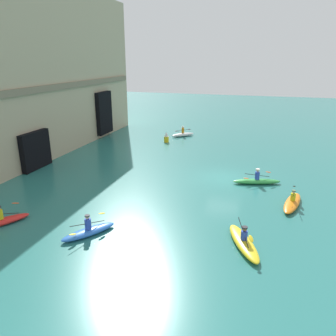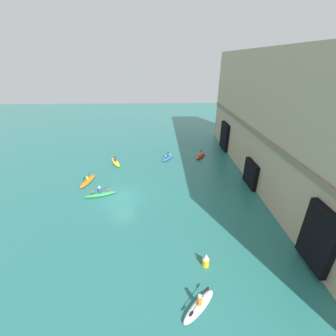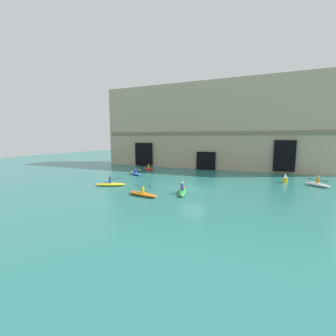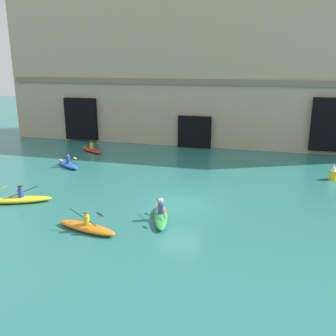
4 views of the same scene
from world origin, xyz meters
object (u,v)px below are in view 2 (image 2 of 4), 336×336
kayak_orange (88,181)px  marker_buoy (206,260)px  kayak_white (199,306)px  kayak_yellow (116,162)px  kayak_blue (168,158)px  kayak_red (201,156)px  kayak_green (100,194)px

kayak_orange → marker_buoy: marker_buoy is taller
kayak_white → marker_buoy: 3.38m
kayak_yellow → kayak_white: 23.78m
kayak_blue → kayak_yellow: (1.31, -7.86, -0.01)m
kayak_red → kayak_orange: size_ratio=0.82×
kayak_white → kayak_orange: bearing=-99.7°
kayak_yellow → kayak_white: bearing=177.6°
kayak_orange → kayak_blue: bearing=-43.5°
marker_buoy → kayak_red: bearing=171.4°
kayak_yellow → kayak_white: (22.05, 8.90, 0.04)m
kayak_yellow → kayak_green: (8.85, -0.20, 0.02)m
kayak_blue → kayak_green: size_ratio=0.82×
kayak_white → marker_buoy: bearing=-152.2°
kayak_blue → marker_buoy: bearing=39.7°
kayak_blue → marker_buoy: 20.25m
kayak_yellow → kayak_orange: kayak_orange is taller
kayak_yellow → marker_buoy: marker_buoy is taller
kayak_blue → kayak_yellow: 7.97m
kayak_orange → kayak_white: bearing=-132.5°
kayak_yellow → marker_buoy: (18.83, 9.92, 0.31)m
kayak_blue → kayak_white: 23.38m
kayak_yellow → kayak_red: bearing=-106.5°
kayak_orange → kayak_green: bearing=-131.3°
kayak_blue → kayak_white: (23.36, 1.04, 0.02)m
kayak_green → kayak_blue: bearing=34.7°
kayak_red → kayak_green: (10.65, -13.25, -0.00)m
kayak_blue → kayak_red: bearing=129.2°
kayak_red → marker_buoy: size_ratio=2.56×
marker_buoy → kayak_orange: bearing=-136.6°
kayak_blue → kayak_green: bearing=-4.6°
kayak_yellow → kayak_red: kayak_red is taller
kayak_white → kayak_yellow: bearing=-112.6°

